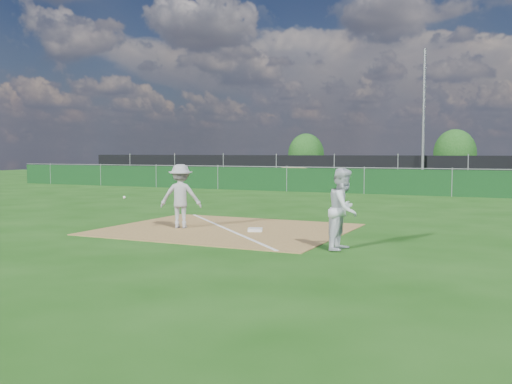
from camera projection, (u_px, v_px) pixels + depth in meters
ground at (332, 202)px, 22.80m from camera, size 90.00×90.00×0.00m
infield_dirt at (226, 229)px, 14.68m from camera, size 6.00×5.00×0.02m
foul_line at (226, 229)px, 14.67m from camera, size 5.01×5.01×0.01m
green_fence at (364, 181)px, 27.27m from camera, size 44.00×0.05×1.20m
dirt_mound at (294, 177)px, 32.56m from camera, size 3.38×2.60×1.17m
black_fence at (398, 170)px, 34.47m from camera, size 46.00×0.04×1.80m
parking_lot at (412, 181)px, 39.05m from camera, size 46.00×9.00×0.01m
light_pole at (424, 118)px, 33.35m from camera, size 0.16×0.16×8.00m
first_base at (255, 230)px, 14.26m from camera, size 0.46×0.46×0.07m
play_at_first at (181, 196)px, 14.84m from camera, size 2.56×1.00×1.66m
runner at (343, 209)px, 11.59m from camera, size 0.67×0.84×1.67m
car_left at (315, 169)px, 40.50m from camera, size 4.80×3.05×1.52m
car_mid at (392, 171)px, 39.00m from camera, size 4.31×2.69×1.34m
car_right at (472, 174)px, 36.25m from camera, size 4.22×1.78×1.22m
tree_left at (306, 154)px, 47.80m from camera, size 3.00×3.00×3.56m
tree_mid at (455, 153)px, 42.83m from camera, size 3.14×3.14×3.72m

